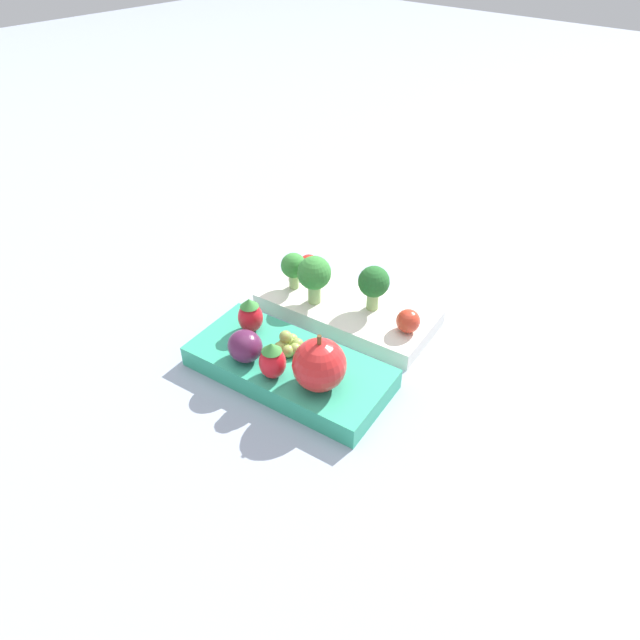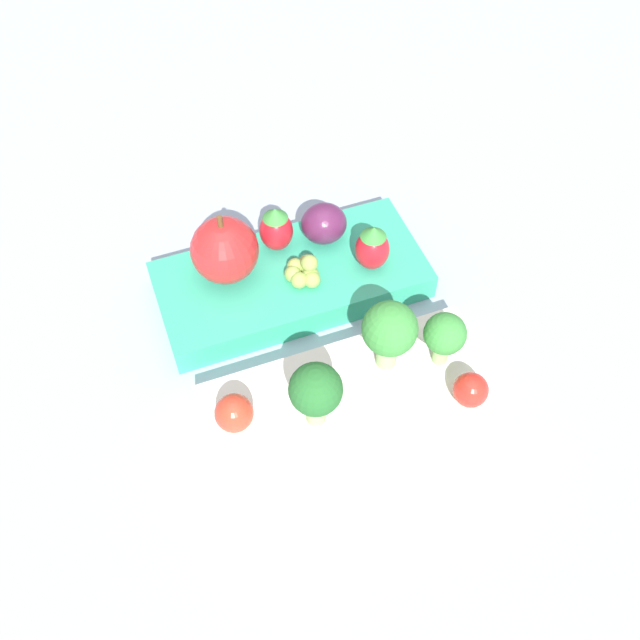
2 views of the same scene
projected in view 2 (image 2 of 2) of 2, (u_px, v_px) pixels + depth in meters
The scene contains 13 objects.
ground_plane at pixel (324, 346), 0.54m from camera, with size 4.00×4.00×0.00m, color #939EB2.
bento_box_savoury at pixel (352, 404), 0.50m from camera, with size 0.22×0.12×0.02m.
bento_box_fruit at pixel (291, 280), 0.57m from camera, with size 0.22×0.12×0.02m.
broccoli_floret_0 at pixel (390, 331), 0.48m from camera, with size 0.04×0.04×0.06m.
broccoli_floret_1 at pixel (445, 335), 0.49m from camera, with size 0.03×0.03×0.05m.
broccoli_floret_2 at pixel (316, 391), 0.46m from camera, with size 0.04×0.04×0.05m.
cherry_tomato_0 at pixel (471, 390), 0.48m from camera, with size 0.02×0.02×0.02m.
cherry_tomato_1 at pixel (234, 413), 0.47m from camera, with size 0.03×0.03×0.03m.
apple at pixel (225, 250), 0.54m from camera, with size 0.05×0.05×0.06m.
strawberry_0 at pixel (276, 229), 0.56m from camera, with size 0.03×0.03×0.04m.
strawberry_1 at pixel (372, 247), 0.55m from camera, with size 0.03×0.03×0.04m.
plum at pixel (324, 224), 0.57m from camera, with size 0.04×0.03×0.03m.
grape_cluster at pixel (304, 271), 0.55m from camera, with size 0.03×0.03×0.02m.
Camera 2 is at (0.07, 0.30, 0.45)m, focal length 40.00 mm.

